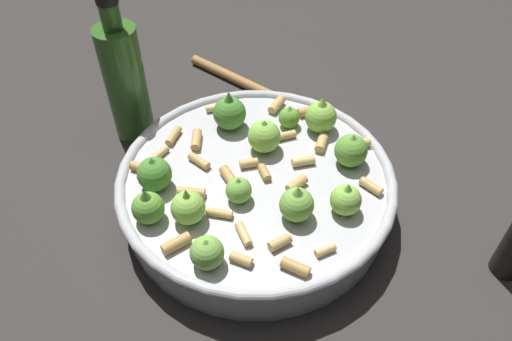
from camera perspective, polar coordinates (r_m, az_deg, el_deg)
The scene contains 4 objects.
ground_plane at distance 0.66m, azimuth -0.00°, elevation -3.97°, with size 2.40×2.40×0.00m, color #2D2B28.
cooking_pan at distance 0.63m, azimuth -0.01°, elevation -1.74°, with size 0.35×0.35×0.11m.
olive_oil_bottle at distance 0.72m, azimuth -14.84°, elevation 9.94°, with size 0.06×0.06×0.23m.
wooden_spoon at distance 0.84m, azimuth -0.43°, elevation 9.60°, with size 0.24×0.07×0.02m.
Camera 1 is at (-0.20, 0.37, 0.50)m, focal length 34.73 mm.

